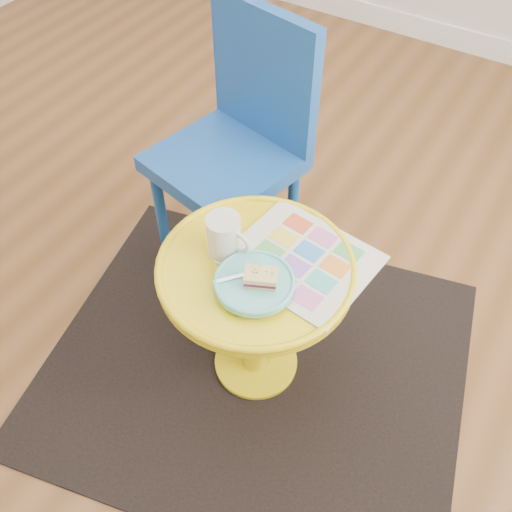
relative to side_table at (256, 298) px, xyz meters
The scene contains 10 objects.
floor 0.79m from the side_table, 157.22° to the left, with size 4.00×4.00×0.00m, color brown.
room_walls 2.10m from the side_table, 142.40° to the left, with size 4.00×4.00×4.00m.
rug 0.35m from the side_table, 90.00° to the left, with size 1.30×1.10×0.01m, color black.
side_table is the anchor object (origin of this frame).
chair 0.53m from the side_table, 127.76° to the left, with size 0.48×0.48×0.91m.
newspaper 0.19m from the side_table, 41.35° to the left, with size 0.35×0.30×0.01m, color silver.
mug 0.22m from the side_table, behind, with size 0.13×0.09×0.12m.
plate 0.18m from the side_table, 61.10° to the right, with size 0.20×0.20×0.02m.
cake_slice 0.20m from the side_table, 49.42° to the right, with size 0.10×0.08×0.04m.
fork 0.18m from the side_table, 87.06° to the right, with size 0.10×0.12×0.00m.
Camera 1 is at (1.16, -1.08, 1.63)m, focal length 40.00 mm.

